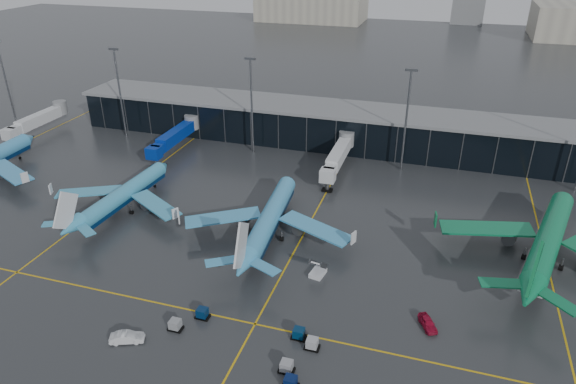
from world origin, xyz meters
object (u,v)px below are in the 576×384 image
(service_van_white, at_px, (127,337))
(service_van_red, at_px, (428,323))
(baggage_carts, at_px, (259,343))
(airliner_aer_lingus, at_px, (552,226))
(airliner_klm_near, at_px, (270,207))
(airliner_arkefly, at_px, (123,185))
(mobile_airstair, at_px, (318,271))

(service_van_white, bearing_deg, service_van_red, -91.08)
(baggage_carts, bearing_deg, airliner_aer_lingus, 41.11)
(airliner_aer_lingus, relative_size, baggage_carts, 1.98)
(airliner_klm_near, bearing_deg, airliner_aer_lingus, 3.19)
(baggage_carts, bearing_deg, airliner_arkefly, 143.75)
(airliner_arkefly, height_order, airliner_aer_lingus, airliner_aer_lingus)
(service_van_white, bearing_deg, mobile_airstair, -65.46)
(service_van_red, bearing_deg, airliner_klm_near, 122.71)
(baggage_carts, bearing_deg, mobile_airstair, 79.10)
(baggage_carts, relative_size, mobile_airstair, 6.51)
(mobile_airstair, bearing_deg, airliner_aer_lingus, 33.92)
(baggage_carts, bearing_deg, airliner_klm_near, 106.05)
(airliner_arkefly, distance_m, service_van_red, 67.93)
(airliner_klm_near, bearing_deg, baggage_carts, -78.42)
(airliner_klm_near, distance_m, service_van_white, 36.61)
(airliner_aer_lingus, height_order, service_van_white, airliner_aer_lingus)
(service_van_red, bearing_deg, baggage_carts, 179.76)
(airliner_arkefly, bearing_deg, baggage_carts, -33.26)
(airliner_arkefly, distance_m, service_van_white, 42.67)
(baggage_carts, xyz_separation_m, mobile_airstair, (3.77, 19.57, 0.01))
(airliner_klm_near, relative_size, mobile_airstair, 11.41)
(baggage_carts, height_order, mobile_airstair, mobile_airstair)
(mobile_airstair, distance_m, service_van_white, 33.18)
(mobile_airstair, height_order, service_van_white, mobile_airstair)
(airliner_klm_near, bearing_deg, airliner_arkefly, 174.23)
(baggage_carts, bearing_deg, service_van_red, 26.97)
(mobile_airstair, bearing_deg, airliner_klm_near, 149.56)
(airliner_aer_lingus, height_order, service_van_red, airliner_aer_lingus)
(baggage_carts, height_order, service_van_red, baggage_carts)
(airliner_aer_lingus, relative_size, mobile_airstair, 12.91)
(airliner_klm_near, height_order, mobile_airstair, airliner_klm_near)
(airliner_klm_near, bearing_deg, mobile_airstair, -44.62)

